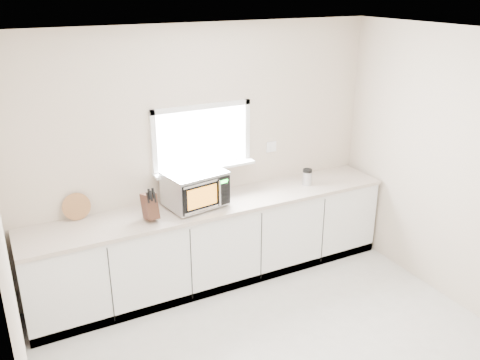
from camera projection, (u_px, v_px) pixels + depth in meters
back_wall at (202, 154)px, 5.37m from camera, size 4.00×0.17×2.70m
cabinets at (215, 243)px, 5.46m from camera, size 3.92×0.60×0.88m
countertop at (215, 204)px, 5.28m from camera, size 3.92×0.64×0.04m
microwave at (195, 188)px, 5.13m from camera, size 0.63×0.53×0.37m
knife_block at (150, 206)px, 4.84m from camera, size 0.13×0.24×0.34m
cutting_board at (76, 207)px, 4.86m from camera, size 0.27×0.06×0.27m
coffee_grinder at (307, 177)px, 5.71m from camera, size 0.12×0.12×0.19m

